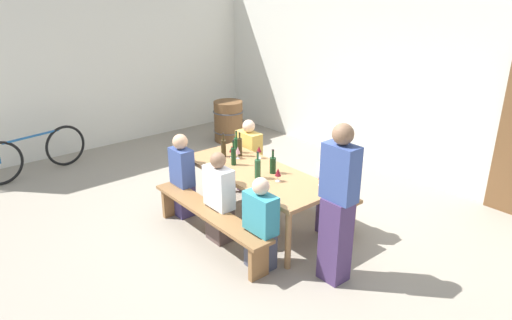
# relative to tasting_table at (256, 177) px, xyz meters

# --- Properties ---
(ground_plane) EXTENTS (24.00, 24.00, 0.00)m
(ground_plane) POSITION_rel_tasting_table_xyz_m (0.00, 0.00, -0.68)
(ground_plane) COLOR gray
(back_wall) EXTENTS (14.00, 0.20, 3.20)m
(back_wall) POSITION_rel_tasting_table_xyz_m (0.00, 3.00, 0.92)
(back_wall) COLOR silver
(back_wall) RESTS_ON ground
(side_wall) EXTENTS (0.20, 6.40, 3.20)m
(side_wall) POSITION_rel_tasting_table_xyz_m (-4.33, 0.00, 0.92)
(side_wall) COLOR silver
(side_wall) RESTS_ON ground
(tasting_table) EXTENTS (2.13, 0.86, 0.75)m
(tasting_table) POSITION_rel_tasting_table_xyz_m (0.00, 0.00, 0.00)
(tasting_table) COLOR #9E7247
(tasting_table) RESTS_ON ground
(bench_near) EXTENTS (2.03, 0.30, 0.45)m
(bench_near) POSITION_rel_tasting_table_xyz_m (0.00, -0.73, -0.32)
(bench_near) COLOR olive
(bench_near) RESTS_ON ground
(bench_far) EXTENTS (2.03, 0.30, 0.45)m
(bench_far) POSITION_rel_tasting_table_xyz_m (0.00, 0.73, -0.32)
(bench_far) COLOR olive
(bench_far) RESTS_ON ground
(wine_bottle_0) EXTENTS (0.08, 0.08, 0.31)m
(wine_bottle_0) POSITION_rel_tasting_table_xyz_m (0.18, 0.12, 0.18)
(wine_bottle_0) COLOR #143319
(wine_bottle_0) RESTS_ON tasting_table
(wine_bottle_1) EXTENTS (0.06, 0.06, 0.33)m
(wine_bottle_1) POSITION_rel_tasting_table_xyz_m (-0.56, 0.18, 0.21)
(wine_bottle_1) COLOR #332814
(wine_bottle_1) RESTS_ON tasting_table
(wine_bottle_2) EXTENTS (0.07, 0.07, 0.31)m
(wine_bottle_2) POSITION_rel_tasting_table_xyz_m (-0.70, 0.23, 0.19)
(wine_bottle_2) COLOR #194723
(wine_bottle_2) RESTS_ON tasting_table
(wine_bottle_3) EXTENTS (0.07, 0.07, 0.34)m
(wine_bottle_3) POSITION_rel_tasting_table_xyz_m (-0.35, -0.08, 0.20)
(wine_bottle_3) COLOR #143319
(wine_bottle_3) RESTS_ON tasting_table
(wine_bottle_4) EXTENTS (0.08, 0.08, 0.34)m
(wine_bottle_4) POSITION_rel_tasting_table_xyz_m (0.18, -0.12, 0.20)
(wine_bottle_4) COLOR #234C2D
(wine_bottle_4) RESTS_ON tasting_table
(wine_bottle_5) EXTENTS (0.07, 0.07, 0.33)m
(wine_bottle_5) POSITION_rel_tasting_table_xyz_m (-0.68, -0.01, 0.20)
(wine_bottle_5) COLOR #332814
(wine_bottle_5) RESTS_ON tasting_table
(wine_glass_0) EXTENTS (0.06, 0.06, 0.18)m
(wine_glass_0) POSITION_rel_tasting_table_xyz_m (0.81, 0.31, 0.19)
(wine_glass_0) COLOR silver
(wine_glass_0) RESTS_ON tasting_table
(wine_glass_1) EXTENTS (0.07, 0.07, 0.17)m
(wine_glass_1) POSITION_rel_tasting_table_xyz_m (-0.58, 0.06, 0.19)
(wine_glass_1) COLOR silver
(wine_glass_1) RESTS_ON tasting_table
(wine_glass_2) EXTENTS (0.08, 0.08, 0.17)m
(wine_glass_2) POSITION_rel_tasting_table_xyz_m (0.41, -0.00, 0.19)
(wine_glass_2) COLOR silver
(wine_glass_2) RESTS_ON tasting_table
(wine_glass_3) EXTENTS (0.07, 0.07, 0.17)m
(wine_glass_3) POSITION_rel_tasting_table_xyz_m (-0.32, 0.32, 0.20)
(wine_glass_3) COLOR silver
(wine_glass_3) RESTS_ON tasting_table
(wine_glass_4) EXTENTS (0.07, 0.07, 0.17)m
(wine_glass_4) POSITION_rel_tasting_table_xyz_m (-0.49, 0.09, 0.19)
(wine_glass_4) COLOR silver
(wine_glass_4) RESTS_ON tasting_table
(seated_guest_near_0) EXTENTS (0.33, 0.24, 1.15)m
(seated_guest_near_0) POSITION_rel_tasting_table_xyz_m (-0.83, -0.58, -0.12)
(seated_guest_near_0) COLOR #42376D
(seated_guest_near_0) RESTS_ON ground
(seated_guest_near_1) EXTENTS (0.39, 0.24, 1.14)m
(seated_guest_near_1) POSITION_rel_tasting_table_xyz_m (0.01, -0.58, -0.14)
(seated_guest_near_1) COLOR brown
(seated_guest_near_1) RESTS_ON ground
(seated_guest_near_2) EXTENTS (0.39, 0.24, 1.08)m
(seated_guest_near_2) POSITION_rel_tasting_table_xyz_m (0.77, -0.58, -0.17)
(seated_guest_near_2) COLOR #434757
(seated_guest_near_2) RESTS_ON ground
(seated_guest_far_0) EXTENTS (0.40, 0.24, 1.12)m
(seated_guest_far_0) POSITION_rel_tasting_table_xyz_m (-0.86, 0.58, -0.15)
(seated_guest_far_0) COLOR #462D44
(seated_guest_far_0) RESTS_ON ground
(seated_guest_far_1) EXTENTS (0.40, 0.24, 1.10)m
(seated_guest_far_1) POSITION_rel_tasting_table_xyz_m (0.77, 0.58, -0.16)
(seated_guest_far_1) COLOR #4B3966
(seated_guest_far_1) RESTS_ON ground
(standing_host) EXTENTS (0.36, 0.24, 1.73)m
(standing_host) POSITION_rel_tasting_table_xyz_m (1.43, -0.12, 0.17)
(standing_host) COLOR #442F5B
(standing_host) RESTS_ON ground
(wine_barrel) EXTENTS (0.60, 0.60, 0.79)m
(wine_barrel) POSITION_rel_tasting_table_xyz_m (-2.97, 1.77, -0.28)
(wine_barrel) COLOR brown
(wine_barrel) RESTS_ON ground
(parked_bicycle_0) EXTENTS (0.37, 1.75, 0.90)m
(parked_bicycle_0) POSITION_rel_tasting_table_xyz_m (-3.59, -1.71, -0.30)
(parked_bicycle_0) COLOR black
(parked_bicycle_0) RESTS_ON ground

